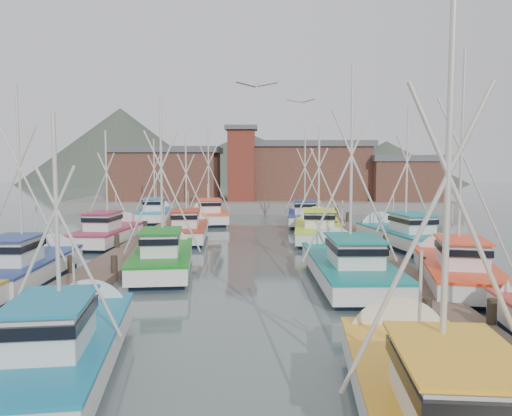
{
  "coord_description": "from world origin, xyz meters",
  "views": [
    {
      "loc": [
        1.02,
        -24.33,
        5.35
      ],
      "look_at": [
        0.28,
        7.15,
        2.6
      ],
      "focal_mm": 35.0,
      "sensor_mm": 36.0,
      "label": 1
    }
  ],
  "objects_px": {
    "boat_8": "(187,230)",
    "lookout_tower": "(241,163)",
    "boat_0": "(68,345)",
    "boat_1": "(430,398)",
    "boat_12": "(208,215)",
    "boat_4": "(164,257)"
  },
  "relations": [
    {
      "from": "boat_1",
      "to": "boat_4",
      "type": "relative_size",
      "value": 0.99
    },
    {
      "from": "boat_1",
      "to": "boat_12",
      "type": "height_order",
      "value": "boat_12"
    },
    {
      "from": "boat_0",
      "to": "boat_12",
      "type": "distance_m",
      "value": 33.63
    },
    {
      "from": "boat_8",
      "to": "lookout_tower",
      "type": "bearing_deg",
      "value": 78.15
    },
    {
      "from": "boat_0",
      "to": "boat_8",
      "type": "xyz_separation_m",
      "value": [
        -0.54,
        22.79,
        0.0
      ]
    },
    {
      "from": "lookout_tower",
      "to": "boat_8",
      "type": "relative_size",
      "value": 0.94
    },
    {
      "from": "boat_1",
      "to": "boat_4",
      "type": "xyz_separation_m",
      "value": [
        -8.51,
        15.02,
        0.0
      ]
    },
    {
      "from": "boat_0",
      "to": "lookout_tower",
      "type": "bearing_deg",
      "value": 78.5
    },
    {
      "from": "boat_1",
      "to": "boat_8",
      "type": "xyz_separation_m",
      "value": [
        -9.0,
        25.58,
        -0.0
      ]
    },
    {
      "from": "boat_12",
      "to": "boat_8",
      "type": "bearing_deg",
      "value": -101.47
    },
    {
      "from": "lookout_tower",
      "to": "boat_0",
      "type": "bearing_deg",
      "value": -92.78
    },
    {
      "from": "lookout_tower",
      "to": "boat_4",
      "type": "bearing_deg",
      "value": -93.9
    },
    {
      "from": "lookout_tower",
      "to": "boat_12",
      "type": "height_order",
      "value": "lookout_tower"
    },
    {
      "from": "boat_0",
      "to": "boat_1",
      "type": "xyz_separation_m",
      "value": [
        8.46,
        -2.78,
        0.01
      ]
    },
    {
      "from": "boat_12",
      "to": "boat_1",
      "type": "bearing_deg",
      "value": -86.76
    },
    {
      "from": "boat_0",
      "to": "boat_1",
      "type": "relative_size",
      "value": 0.92
    },
    {
      "from": "boat_0",
      "to": "boat_8",
      "type": "distance_m",
      "value": 22.8
    },
    {
      "from": "boat_1",
      "to": "boat_12",
      "type": "bearing_deg",
      "value": 106.95
    },
    {
      "from": "lookout_tower",
      "to": "boat_8",
      "type": "xyz_separation_m",
      "value": [
        -2.72,
        -22.04,
        -4.87
      ]
    },
    {
      "from": "boat_0",
      "to": "boat_4",
      "type": "relative_size",
      "value": 0.91
    },
    {
      "from": "boat_4",
      "to": "boat_12",
      "type": "bearing_deg",
      "value": 83.31
    },
    {
      "from": "boat_12",
      "to": "boat_4",
      "type": "bearing_deg",
      "value": -99.57
    }
  ]
}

